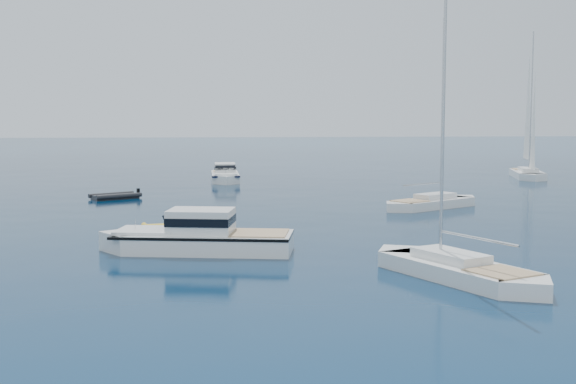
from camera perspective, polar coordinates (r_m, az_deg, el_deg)
name	(u,v)px	position (r m, az deg, el deg)	size (l,w,h in m)	color
ground	(378,319)	(27.12, 6.70, -9.29)	(400.00, 400.00, 0.00)	navy
motor_cruiser_centre	(197,252)	(39.75, -6.72, -4.42)	(3.28, 10.72, 2.81)	silver
motor_cruiser_horizon	(225,181)	(80.20, -4.67, 0.79)	(2.82, 9.20, 2.41)	white
sailboat_mid_r	(457,278)	(34.09, 12.37, -6.25)	(2.79, 10.72, 15.76)	white
sailboat_centre	(432,208)	(58.72, 10.56, -1.15)	(2.58, 9.93, 14.60)	silver
sailboat_sails_far	(527,178)	(88.48, 17.26, 1.02)	(2.88, 11.07, 16.28)	white
tender_yellow	(160,234)	(45.89, -9.43, -3.08)	(2.13, 3.92, 0.95)	gold
tender_grey_far	(115,199)	(65.32, -12.64, -0.49)	(2.24, 4.18, 0.95)	black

